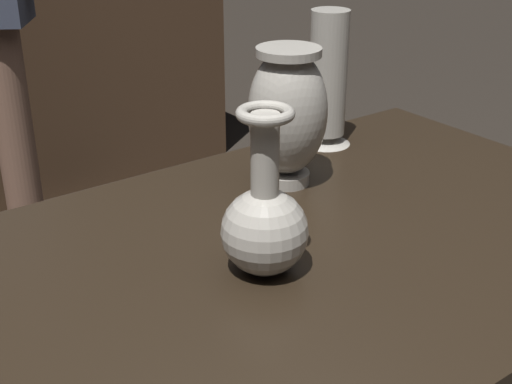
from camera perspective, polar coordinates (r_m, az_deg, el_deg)
name	(u,v)px	position (r m, az deg, el deg)	size (l,w,h in m)	color
vase_centerpiece	(265,221)	(0.82, 0.71, -2.37)	(0.10, 0.10, 0.21)	gray
vase_tall_behind	(328,83)	(1.21, 5.86, 8.82)	(0.09, 0.09, 0.23)	gray
vase_left_accent	(288,112)	(1.04, 2.59, 6.50)	(0.12, 0.12, 0.21)	gray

